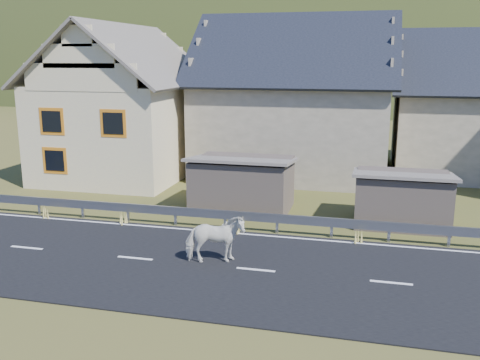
# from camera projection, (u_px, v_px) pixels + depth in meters

# --- Properties ---
(ground) EXTENTS (160.00, 160.00, 0.00)m
(ground) POSITION_uv_depth(u_px,v_px,m) (256.00, 271.00, 16.35)
(ground) COLOR #354019
(ground) RESTS_ON ground
(road) EXTENTS (60.00, 7.00, 0.04)m
(road) POSITION_uv_depth(u_px,v_px,m) (256.00, 270.00, 16.34)
(road) COLOR black
(road) RESTS_ON ground
(lane_markings) EXTENTS (60.00, 6.60, 0.01)m
(lane_markings) POSITION_uv_depth(u_px,v_px,m) (256.00, 270.00, 16.34)
(lane_markings) COLOR silver
(lane_markings) RESTS_ON road
(guardrail) EXTENTS (28.10, 0.09, 0.75)m
(guardrail) POSITION_uv_depth(u_px,v_px,m) (277.00, 219.00, 19.70)
(guardrail) COLOR #93969B
(guardrail) RESTS_ON ground
(shed_left) EXTENTS (4.30, 3.30, 2.40)m
(shed_left) POSITION_uv_depth(u_px,v_px,m) (243.00, 184.00, 22.71)
(shed_left) COLOR brown
(shed_left) RESTS_ON ground
(shed_right) EXTENTS (3.80, 2.90, 2.20)m
(shed_right) POSITION_uv_depth(u_px,v_px,m) (402.00, 199.00, 20.74)
(shed_right) COLOR brown
(shed_right) RESTS_ON ground
(house_cream) EXTENTS (7.80, 9.80, 8.30)m
(house_cream) POSITION_uv_depth(u_px,v_px,m) (124.00, 95.00, 29.06)
(house_cream) COLOR beige
(house_cream) RESTS_ON ground
(house_stone_a) EXTENTS (10.80, 9.80, 8.90)m
(house_stone_a) POSITION_uv_depth(u_px,v_px,m) (296.00, 89.00, 29.72)
(house_stone_a) COLOR tan
(house_stone_a) RESTS_ON ground
(mountain) EXTENTS (440.00, 280.00, 260.00)m
(mountain) POSITION_uv_depth(u_px,v_px,m) (377.00, 133.00, 189.87)
(mountain) COLOR #2C3915
(mountain) RESTS_ON ground
(conifer_patch) EXTENTS (76.00, 50.00, 28.00)m
(conifer_patch) POSITION_uv_depth(u_px,v_px,m) (134.00, 59.00, 131.94)
(conifer_patch) COLOR black
(conifer_patch) RESTS_ON ground
(horse) EXTENTS (1.38, 2.02, 1.56)m
(horse) POSITION_uv_depth(u_px,v_px,m) (215.00, 239.00, 16.74)
(horse) COLOR silver
(horse) RESTS_ON road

